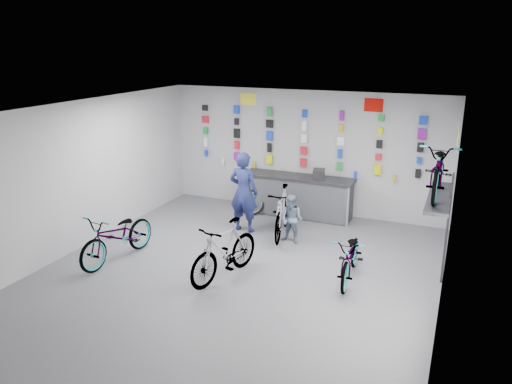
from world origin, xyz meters
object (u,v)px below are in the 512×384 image
at_px(bike_center, 224,250).
at_px(bike_right, 351,257).
at_px(bike_service, 282,212).
at_px(counter, 298,197).
at_px(clerk, 244,192).
at_px(customer, 292,219).
at_px(bike_left, 118,236).

xyz_separation_m(bike_center, bike_right, (2.10, 0.83, -0.09)).
xyz_separation_m(bike_right, bike_service, (-1.85, 1.51, 0.10)).
relative_size(counter, bike_service, 1.50).
bearing_deg(bike_service, clerk, 173.16).
bearing_deg(clerk, customer, 168.79).
bearing_deg(customer, bike_service, 144.81).
bearing_deg(bike_right, bike_center, -162.45).
bearing_deg(customer, clerk, 177.55).
distance_m(bike_left, bike_service, 3.50).
bearing_deg(counter, bike_right, -55.74).
bearing_deg(clerk, bike_service, -175.28).
distance_m(bike_right, clerk, 3.14).
relative_size(bike_left, bike_center, 1.07).
xyz_separation_m(clerk, customer, (1.22, -0.25, -0.38)).
bearing_deg(bike_left, counter, 64.47).
bearing_deg(customer, bike_left, -133.48).
height_order(bike_left, customer, customer).
bearing_deg(bike_service, bike_left, -146.41).
xyz_separation_m(bike_center, customer, (0.57, 2.02, -0.01)).
relative_size(counter, clerk, 1.49).
distance_m(clerk, customer, 1.30).
bearing_deg(bike_center, clerk, 120.12).
bearing_deg(bike_service, bike_center, -107.00).
bearing_deg(clerk, bike_left, 56.81).
relative_size(bike_left, clerk, 1.04).
bearing_deg(clerk, counter, -118.38).
height_order(counter, bike_left, counter).
distance_m(bike_left, bike_right, 4.44).
xyz_separation_m(bike_service, clerk, (-0.89, -0.07, 0.37)).
height_order(counter, bike_service, bike_service).
height_order(bike_service, customer, bike_service).
distance_m(bike_left, customer, 3.53).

